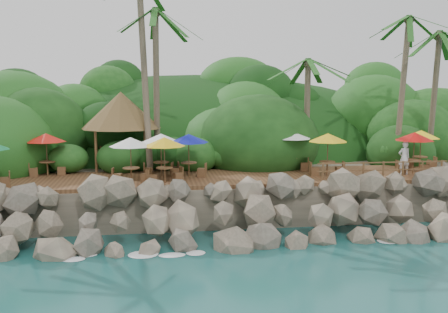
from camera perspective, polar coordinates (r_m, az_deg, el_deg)
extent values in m
plane|color=#19514F|center=(22.59, 2.19, -10.70)|extent=(140.00, 140.00, 0.00)
cube|color=gray|center=(37.76, -2.14, -1.44)|extent=(32.00, 25.20, 2.10)
ellipsoid|color=#143811|center=(45.29, -3.13, -1.20)|extent=(44.80, 28.00, 15.40)
cube|color=brown|center=(27.78, 0.00, -2.45)|extent=(26.00, 5.00, 0.20)
ellipsoid|color=white|center=(23.11, -20.91, -10.73)|extent=(1.20, 0.80, 0.06)
ellipsoid|color=white|center=(22.63, -13.36, -10.80)|extent=(1.20, 0.80, 0.06)
ellipsoid|color=white|center=(22.55, -5.61, -10.69)|extent=(1.20, 0.80, 0.06)
ellipsoid|color=white|center=(22.86, 2.05, -10.39)|extent=(1.20, 0.80, 0.06)
ellipsoid|color=white|center=(23.55, 9.36, -9.94)|extent=(1.20, 0.80, 0.06)
ellipsoid|color=white|center=(24.59, 16.14, -9.38)|extent=(1.20, 0.80, 0.06)
ellipsoid|color=white|center=(25.94, 22.27, -8.75)|extent=(1.20, 0.80, 0.06)
cylinder|color=brown|center=(29.57, -9.00, 9.40)|extent=(0.87, 2.43, 11.30)
cylinder|color=brown|center=(30.40, -7.65, 7.43)|extent=(0.44, 0.64, 9.35)
ellipsoid|color=#23601E|center=(30.71, -7.82, 16.18)|extent=(6.00, 6.00, 2.40)
cylinder|color=brown|center=(31.74, 9.38, 4.85)|extent=(0.50, 0.61, 6.51)
ellipsoid|color=#23601E|center=(31.74, 9.51, 10.73)|extent=(6.00, 6.00, 2.40)
cylinder|color=brown|center=(33.84, 19.54, 7.04)|extent=(1.44, 1.47, 9.24)
ellipsoid|color=#23601E|center=(34.12, 19.92, 14.85)|extent=(6.00, 6.00, 2.40)
cylinder|color=brown|center=(34.98, 22.67, 6.07)|extent=(0.50, 1.06, 8.27)
ellipsoid|color=#23601E|center=(35.13, 23.04, 12.82)|extent=(6.00, 6.00, 2.40)
cylinder|color=brown|center=(29.83, -14.29, 0.55)|extent=(0.16, 0.16, 2.40)
cylinder|color=brown|center=(29.65, -8.90, 0.66)|extent=(0.16, 0.16, 2.40)
cylinder|color=brown|center=(32.59, -13.77, 1.18)|extent=(0.16, 0.16, 2.40)
cylinder|color=brown|center=(32.43, -8.84, 1.29)|extent=(0.16, 0.16, 2.40)
cone|color=brown|center=(30.90, -11.57, 5.17)|extent=(4.74, 4.74, 2.20)
cylinder|color=brown|center=(29.83, 7.70, -0.86)|extent=(0.08, 0.08, 0.77)
cylinder|color=brown|center=(29.78, 7.71, -0.11)|extent=(0.87, 0.87, 0.05)
cylinder|color=brown|center=(29.73, 7.73, 0.58)|extent=(0.05, 0.05, 2.28)
cone|color=white|center=(29.62, 7.76, 2.47)|extent=(2.17, 2.17, 0.47)
cube|color=brown|center=(29.85, 6.30, -1.11)|extent=(0.53, 0.53, 0.48)
cube|color=brown|center=(29.88, 9.08, -1.15)|extent=(0.53, 0.53, 0.48)
cylinder|color=brown|center=(26.05, -6.72, -2.13)|extent=(0.08, 0.08, 0.77)
cylinder|color=brown|center=(25.98, -6.74, -1.28)|extent=(0.87, 0.87, 0.05)
cylinder|color=brown|center=(25.93, -6.75, -0.49)|extent=(0.05, 0.05, 2.28)
cone|color=yellow|center=(25.80, -6.79, 1.67)|extent=(2.17, 2.17, 0.47)
cube|color=brown|center=(25.81, -8.21, -2.58)|extent=(0.56, 0.56, 0.48)
cube|color=brown|center=(26.35, -5.26, -2.31)|extent=(0.56, 0.56, 0.48)
cylinder|color=brown|center=(30.51, 20.61, -1.11)|extent=(0.08, 0.08, 0.77)
cylinder|color=brown|center=(30.45, 20.64, -0.37)|extent=(0.87, 0.87, 0.05)
cylinder|color=brown|center=(30.40, 20.68, 0.30)|extent=(0.05, 0.05, 2.28)
cone|color=red|center=(30.29, 20.77, 2.14)|extent=(2.17, 2.17, 0.47)
cube|color=brown|center=(30.22, 19.36, -1.41)|extent=(0.45, 0.45, 0.48)
cube|color=brown|center=(30.85, 21.80, -1.34)|extent=(0.45, 0.45, 0.48)
cylinder|color=brown|center=(32.01, 21.27, -0.73)|extent=(0.08, 0.08, 0.77)
cylinder|color=brown|center=(31.96, 21.31, -0.03)|extent=(0.87, 0.87, 0.05)
cylinder|color=brown|center=(31.91, 21.34, 0.61)|extent=(0.05, 0.05, 2.28)
cone|color=yellow|center=(31.81, 21.43, 2.37)|extent=(2.17, 2.17, 0.47)
cube|color=brown|center=(31.73, 20.07, -1.01)|extent=(0.47, 0.47, 0.48)
cube|color=brown|center=(32.34, 22.42, -0.97)|extent=(0.47, 0.47, 0.48)
cylinder|color=brown|center=(29.58, -19.35, -1.32)|extent=(0.08, 0.08, 0.77)
cylinder|color=brown|center=(29.52, -19.39, -0.56)|extent=(0.87, 0.87, 0.05)
cylinder|color=brown|center=(29.47, -19.42, 0.13)|extent=(0.05, 0.05, 2.28)
cone|color=red|center=(29.36, -19.51, 2.04)|extent=(2.17, 2.17, 0.47)
cube|color=brown|center=(29.63, -20.74, -1.65)|extent=(0.51, 0.51, 0.48)
cube|color=brown|center=(29.60, -17.94, -1.53)|extent=(0.51, 0.51, 0.48)
cylinder|color=brown|center=(28.53, 11.59, -1.35)|extent=(0.08, 0.08, 0.77)
cylinder|color=brown|center=(28.47, 11.61, -0.57)|extent=(0.87, 0.87, 0.05)
cylinder|color=brown|center=(28.42, 11.63, 0.15)|extent=(0.05, 0.05, 2.28)
cone|color=yellow|center=(28.30, 11.69, 2.12)|extent=(2.17, 2.17, 0.47)
cube|color=brown|center=(28.35, 10.18, -1.67)|extent=(0.46, 0.46, 0.48)
cube|color=brown|center=(28.77, 12.97, -1.61)|extent=(0.46, 0.46, 0.48)
cylinder|color=brown|center=(27.64, -3.99, -1.51)|extent=(0.08, 0.08, 0.77)
cylinder|color=brown|center=(27.58, -4.00, -0.70)|extent=(0.87, 0.87, 0.05)
cylinder|color=brown|center=(27.53, -4.01, 0.04)|extent=(0.05, 0.05, 2.28)
cone|color=#0B1195|center=(27.41, -4.03, 2.08)|extent=(2.17, 2.17, 0.47)
cube|color=brown|center=(27.84, -5.44, -1.76)|extent=(0.55, 0.55, 0.48)
cube|color=brown|center=(27.50, -2.52, -1.85)|extent=(0.55, 0.55, 0.48)
cylinder|color=brown|center=(26.24, -10.45, -2.13)|extent=(0.08, 0.08, 0.77)
cylinder|color=brown|center=(26.18, -10.47, -1.29)|extent=(0.87, 0.87, 0.05)
cylinder|color=brown|center=(26.12, -10.49, -0.50)|extent=(0.05, 0.05, 2.28)
cone|color=white|center=(26.00, -10.54, 1.64)|extent=(2.17, 2.17, 0.47)
cube|color=brown|center=(26.41, -11.99, -2.43)|extent=(0.49, 0.49, 0.48)
cube|color=brown|center=(26.15, -8.88, -2.46)|extent=(0.49, 0.49, 0.48)
cube|color=brown|center=(27.07, -23.54, -2.68)|extent=(0.54, 0.54, 0.48)
cylinder|color=brown|center=(27.97, -7.09, -1.44)|extent=(0.08, 0.08, 0.77)
cylinder|color=brown|center=(27.91, -7.11, -0.64)|extent=(0.87, 0.87, 0.05)
cylinder|color=brown|center=(27.85, -7.12, 0.10)|extent=(0.05, 0.05, 2.28)
cone|color=white|center=(27.74, -7.16, 2.11)|extent=(2.17, 2.17, 0.47)
cube|color=brown|center=(27.91, -8.57, -1.79)|extent=(0.48, 0.48, 0.48)
cube|color=brown|center=(28.09, -5.62, -1.67)|extent=(0.48, 0.48, 0.48)
cylinder|color=brown|center=(26.56, 11.15, -1.78)|extent=(0.10, 0.10, 1.00)
cylinder|color=brown|center=(26.94, 13.36, -1.71)|extent=(0.10, 0.10, 1.00)
cylinder|color=brown|center=(27.36, 15.50, -1.63)|extent=(0.10, 0.10, 1.00)
cylinder|color=brown|center=(27.81, 17.58, -1.56)|extent=(0.10, 0.10, 1.00)
cylinder|color=brown|center=(28.31, 19.59, -1.49)|extent=(0.10, 0.10, 1.00)
cylinder|color=brown|center=(28.83, 21.53, -1.42)|extent=(0.10, 0.10, 1.00)
cylinder|color=brown|center=(29.39, 23.39, -1.35)|extent=(0.10, 0.10, 1.00)
cube|color=brown|center=(27.75, 17.62, -0.65)|extent=(7.20, 0.06, 0.06)
cube|color=brown|center=(27.81, 17.59, -1.46)|extent=(7.20, 0.06, 0.06)
imported|color=white|center=(29.89, 19.71, -0.17)|extent=(0.70, 0.47, 1.87)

